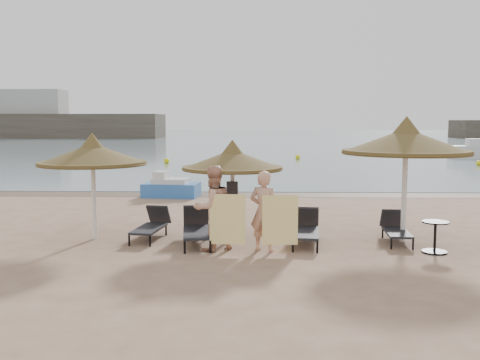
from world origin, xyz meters
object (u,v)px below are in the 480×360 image
object	(u,v)px
lounger_far_left	(152,225)
person_right	(264,205)
pedal_boat	(171,187)
palapa_left	(93,155)
lounger_near_right	(306,228)
lounger_near_left	(197,227)
palapa_center	(232,160)
side_table	(435,238)
person_left	(213,201)
lounger_far_right	(395,228)
palapa_right	(406,142)

from	to	relation	value
lounger_far_left	person_right	distance (m)	3.17
pedal_boat	palapa_left	bearing A→B (deg)	-88.71
lounger_near_right	pedal_boat	world-z (taller)	pedal_boat
lounger_near_left	pedal_boat	world-z (taller)	pedal_boat
palapa_left	lounger_near_right	world-z (taller)	palapa_left
palapa_center	lounger_near_right	world-z (taller)	palapa_center
palapa_left	lounger_near_right	xyz separation A→B (m)	(5.23, -0.30, -1.75)
lounger_near_right	side_table	size ratio (longest dim) A/B	2.62
person_left	palapa_left	bearing A→B (deg)	-51.94
lounger_far_left	person_left	distance (m)	2.18
palapa_left	lounger_far_right	distance (m)	7.65
palapa_right	lounger_far_left	size ratio (longest dim) A/B	1.75
palapa_left	lounger_far_left	xyz separation A→B (m)	(1.41, 0.15, -1.77)
palapa_left	person_right	distance (m)	4.48
person_right	lounger_far_right	bearing A→B (deg)	-137.85
lounger_near_right	side_table	world-z (taller)	lounger_near_right
lounger_near_right	person_right	world-z (taller)	person_right
side_table	person_right	xyz separation A→B (m)	(-3.82, 0.02, 0.73)
palapa_right	pedal_boat	distance (m)	10.44
palapa_right	lounger_near_left	size ratio (longest dim) A/B	1.57
lounger_far_left	pedal_boat	size ratio (longest dim) A/B	0.79
palapa_left	lounger_far_left	world-z (taller)	palapa_left
pedal_boat	lounger_far_right	bearing A→B (deg)	-41.53
palapa_center	lounger_far_right	world-z (taller)	palapa_center
person_left	pedal_boat	distance (m)	8.91
palapa_center	palapa_right	size ratio (longest dim) A/B	0.81
person_left	pedal_boat	size ratio (longest dim) A/B	1.00
lounger_far_left	lounger_near_left	world-z (taller)	lounger_near_left
lounger_far_left	palapa_center	bearing A→B (deg)	5.02
lounger_near_left	lounger_far_right	distance (m)	4.86
lounger_far_right	person_right	xyz separation A→B (m)	(-3.24, -1.13, 0.74)
lounger_near_right	lounger_near_left	bearing A→B (deg)	-171.83
lounger_near_left	palapa_left	bearing A→B (deg)	164.46
lounger_far_left	lounger_far_right	xyz separation A→B (m)	(6.03, -0.19, -0.02)
palapa_right	side_table	size ratio (longest dim) A/B	4.33
lounger_near_right	person_right	bearing A→B (deg)	-133.67
palapa_left	person_left	bearing A→B (deg)	-19.18
palapa_right	lounger_far_right	world-z (taller)	palapa_right
lounger_far_right	palapa_right	bearing A→B (deg)	-0.21
palapa_left	person_left	xyz separation A→B (m)	(3.04, -1.06, -0.99)
palapa_center	person_left	distance (m)	1.46
person_left	person_right	distance (m)	1.17
palapa_center	palapa_right	distance (m)	4.21
lounger_far_right	person_right	world-z (taller)	person_right
person_right	pedal_boat	bearing A→B (deg)	-45.15
side_table	lounger_far_right	bearing A→B (deg)	116.99
palapa_left	lounger_far_right	world-z (taller)	palapa_left
person_right	lounger_near_left	bearing A→B (deg)	-2.96
lounger_far_left	person_right	world-z (taller)	person_right
palapa_left	palapa_right	bearing A→B (deg)	-0.36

